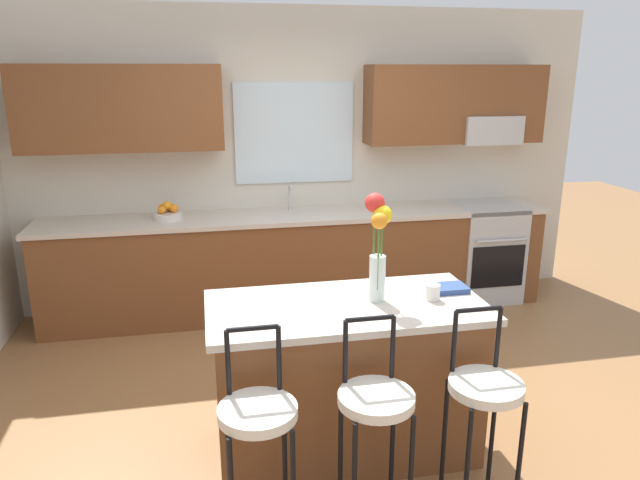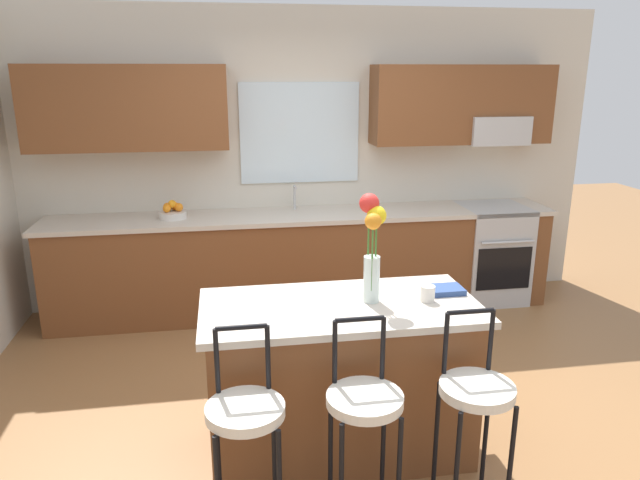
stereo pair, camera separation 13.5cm
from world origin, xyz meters
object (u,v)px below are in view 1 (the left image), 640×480
(bar_stool_middle, at_px, (375,407))
(cookbook, at_px, (449,288))
(oven_range, at_px, (484,251))
(bar_stool_far, at_px, (484,395))
(mug_ceramic, at_px, (433,292))
(bar_stool_near, at_px, (258,421))
(kitchen_island, at_px, (345,378))
(flower_vase, at_px, (378,239))
(fruit_bowl_oranges, at_px, (168,213))

(bar_stool_middle, height_order, cookbook, bar_stool_middle)
(oven_range, distance_m, bar_stool_middle, 3.30)
(bar_stool_far, xyz_separation_m, mug_ceramic, (-0.07, 0.55, 0.33))
(oven_range, bearing_deg, bar_stool_far, -116.65)
(bar_stool_near, xyz_separation_m, bar_stool_far, (1.10, 0.00, 0.00))
(bar_stool_near, bearing_deg, mug_ceramic, 27.81)
(kitchen_island, distance_m, flower_vase, 0.83)
(cookbook, bearing_deg, fruit_bowl_oranges, 129.06)
(kitchen_island, relative_size, mug_ceramic, 16.94)
(cookbook, bearing_deg, bar_stool_middle, -133.86)
(kitchen_island, xyz_separation_m, bar_stool_near, (-0.55, -0.58, 0.17))
(flower_vase, xyz_separation_m, cookbook, (0.45, 0.05, -0.34))
(oven_range, distance_m, cookbook, 2.45)
(kitchen_island, bearing_deg, fruit_bowl_oranges, 116.06)
(cookbook, xyz_separation_m, fruit_bowl_oranges, (-1.68, 2.07, 0.04))
(kitchen_island, bearing_deg, bar_stool_far, -46.60)
(bar_stool_near, height_order, cookbook, bar_stool_near)
(bar_stool_middle, xyz_separation_m, bar_stool_far, (0.55, 0.00, 0.00))
(fruit_bowl_oranges, bearing_deg, cookbook, -50.94)
(bar_stool_near, height_order, flower_vase, flower_vase)
(kitchen_island, bearing_deg, bar_stool_middle, -90.00)
(oven_range, height_order, bar_stool_far, bar_stool_far)
(kitchen_island, relative_size, bar_stool_near, 1.46)
(mug_ceramic, relative_size, cookbook, 0.45)
(bar_stool_middle, bearing_deg, cookbook, 46.14)
(bar_stool_near, bearing_deg, cookbook, 29.06)
(fruit_bowl_oranges, bearing_deg, kitchen_island, -63.94)
(bar_stool_far, bearing_deg, mug_ceramic, 96.88)
(oven_range, xyz_separation_m, mug_ceramic, (-1.42, -2.15, 0.51))
(oven_range, distance_m, kitchen_island, 2.84)
(kitchen_island, relative_size, bar_stool_middle, 1.46)
(flower_vase, height_order, mug_ceramic, flower_vase)
(bar_stool_middle, height_order, bar_stool_far, same)
(flower_vase, xyz_separation_m, mug_ceramic, (0.31, -0.06, -0.31))
(bar_stool_middle, distance_m, bar_stool_far, 0.55)
(flower_vase, height_order, cookbook, flower_vase)
(kitchen_island, height_order, cookbook, cookbook)
(bar_stool_far, xyz_separation_m, flower_vase, (-0.37, 0.60, 0.64))
(bar_stool_far, height_order, mug_ceramic, bar_stool_far)
(bar_stool_near, height_order, bar_stool_middle, same)
(bar_stool_middle, bearing_deg, mug_ceramic, 48.41)
(oven_range, height_order, bar_stool_middle, bar_stool_middle)
(kitchen_island, bearing_deg, flower_vase, 6.50)
(flower_vase, xyz_separation_m, fruit_bowl_oranges, (-1.22, 2.12, -0.30))
(bar_stool_near, relative_size, bar_stool_far, 1.00)
(cookbook, height_order, fruit_bowl_oranges, fruit_bowl_oranges)
(oven_range, distance_m, flower_vase, 2.83)
(kitchen_island, relative_size, cookbook, 7.62)
(bar_stool_middle, distance_m, mug_ceramic, 0.80)
(bar_stool_near, distance_m, cookbook, 1.38)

